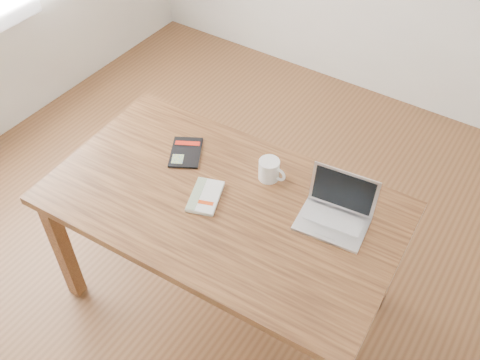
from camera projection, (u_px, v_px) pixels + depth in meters
The scene contains 6 objects.
room at pixel (211, 54), 2.00m from camera, with size 4.04×4.04×2.70m.
desk at pixel (223, 214), 2.36m from camera, with size 1.57×0.94×0.75m.
white_guidebook at pixel (205, 196), 2.30m from camera, with size 0.18×0.23×0.02m.
black_guidebook at pixel (186, 152), 2.50m from camera, with size 0.22×0.25×0.01m.
laptop at pixel (336, 212), 2.19m from camera, with size 0.31×0.25×0.20m.
coffee_mug at pixel (270, 170), 2.36m from camera, with size 0.13×0.09×0.10m.
Camera 1 is at (0.98, -1.40, 2.44)m, focal length 40.00 mm.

